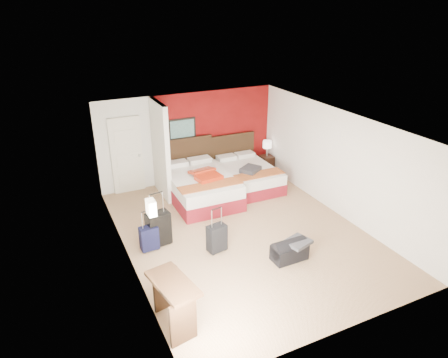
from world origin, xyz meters
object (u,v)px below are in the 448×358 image
nightstand (266,164)px  table_lamp (267,148)px  suitcase_black (159,230)px  bed_right (248,177)px  suitcase_navy (149,239)px  duffel_bag (289,251)px  bed_left (200,187)px  desk (174,303)px  suitcase_charcoal (217,239)px  red_suitcase_open (205,174)px

nightstand → table_lamp: table_lamp is taller
table_lamp → suitcase_black: size_ratio=0.65×
bed_right → suitcase_navy: bed_right is taller
suitcase_navy → duffel_bag: 2.86m
bed_left → table_lamp: size_ratio=4.71×
table_lamp → desk: size_ratio=0.48×
suitcase_black → suitcase_charcoal: (1.00, -0.75, -0.07)m
nightstand → suitcase_navy: 5.03m
bed_right → table_lamp: 1.30m
nightstand → suitcase_charcoal: 4.44m
nightstand → bed_left: bearing=-161.1°
suitcase_navy → duffel_bag: suitcase_navy is taller
bed_left → suitcase_navy: bed_left is taller
table_lamp → suitcase_black: bearing=-149.1°
bed_left → desk: size_ratio=2.24×
table_lamp → duffel_bag: bearing=-115.0°
desk → suitcase_black: bearing=68.5°
bed_right → duffel_bag: 3.50m
suitcase_black → red_suitcase_open: bearing=32.3°
suitcase_black → table_lamp: bearing=21.9°
bed_right → suitcase_black: 3.55m
nightstand → duffel_bag: (-1.90, -4.07, -0.07)m
bed_right → red_suitcase_open: 1.47m
bed_left → suitcase_charcoal: 2.42m
suitcase_charcoal → bed_left: bearing=65.4°
bed_right → desk: desk is taller
suitcase_black → suitcase_navy: suitcase_black is taller
suitcase_black → duffel_bag: size_ratio=1.02×
suitcase_charcoal → bed_right: bearing=40.1°
bed_left → suitcase_black: size_ratio=3.09×
suitcase_black → duffel_bag: suitcase_black is taller
bed_right → nightstand: bearing=35.2°
bed_right → suitcase_black: suitcase_black is taller
duffel_bag → desk: desk is taller
suitcase_black → suitcase_navy: 0.29m
bed_right → desk: size_ratio=1.94×
bed_right → suitcase_charcoal: bearing=-129.1°
red_suitcase_open → table_lamp: bearing=14.3°
nightstand → suitcase_black: suitcase_black is taller
nightstand → desk: 6.59m
bed_right → suitcase_navy: bearing=-149.9°
red_suitcase_open → suitcase_black: (-1.70, -1.49, -0.36)m
nightstand → desk: bearing=-133.7°
bed_right → suitcase_charcoal: bed_right is taller
bed_right → nightstand: bed_right is taller
duffel_bag → suitcase_charcoal: bearing=142.6°
suitcase_navy → desk: size_ratio=0.52×
bed_right → nightstand: size_ratio=3.82×
nightstand → suitcase_charcoal: bearing=-134.1°
red_suitcase_open → suitcase_navy: (-1.94, -1.61, -0.46)m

